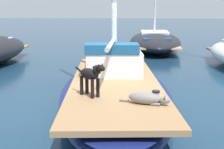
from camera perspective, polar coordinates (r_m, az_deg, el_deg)
ground_plane at (r=8.17m, az=0.50°, el=-5.53°), size 120.00×120.00×0.00m
sailboat_main at (r=8.08m, az=0.50°, el=-3.26°), size 3.14×7.43×0.66m
cabin_house at (r=9.04m, az=0.28°, el=2.68°), size 1.59×2.33×0.84m
dog_grey at (r=6.10m, az=5.96°, el=-4.08°), size 0.94×0.41×0.22m
dog_black at (r=6.52m, az=-3.65°, el=-0.17°), size 0.71×0.73×0.70m
deck_winch at (r=6.28m, az=7.52°, el=-3.75°), size 0.16×0.16×0.21m
moored_boat_far_astern at (r=18.79m, az=7.37°, el=5.77°), size 2.76×7.22×6.23m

